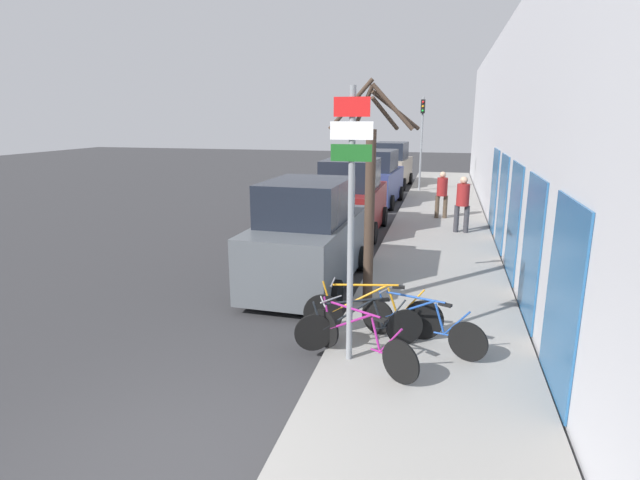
{
  "coord_description": "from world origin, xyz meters",
  "views": [
    {
      "loc": [
        2.67,
        -4.06,
        3.72
      ],
      "look_at": [
        0.4,
        5.0,
        1.41
      ],
      "focal_mm": 28.0,
      "sensor_mm": 36.0,
      "label": 1
    }
  ],
  "objects_px": {
    "bicycle_3": "(372,313)",
    "pedestrian_far": "(442,191)",
    "parked_car_0": "(309,238)",
    "parked_car_2": "(375,180)",
    "traffic_light": "(422,131)",
    "pedestrian_near": "(463,200)",
    "signpost": "(351,212)",
    "bicycle_1": "(360,326)",
    "parked_car_1": "(351,200)",
    "bicycle_2": "(420,325)",
    "bicycle_0": "(360,340)",
    "parked_car_3": "(391,167)",
    "street_tree": "(371,197)"
  },
  "relations": [
    {
      "from": "bicycle_3",
      "to": "pedestrian_far",
      "type": "relative_size",
      "value": 1.39
    },
    {
      "from": "parked_car_0",
      "to": "parked_car_2",
      "type": "relative_size",
      "value": 1.01
    },
    {
      "from": "pedestrian_far",
      "to": "traffic_light",
      "type": "distance_m",
      "value": 7.26
    },
    {
      "from": "bicycle_3",
      "to": "parked_car_0",
      "type": "bearing_deg",
      "value": 29.76
    },
    {
      "from": "pedestrian_near",
      "to": "signpost",
      "type": "bearing_deg",
      "value": -97.28
    },
    {
      "from": "bicycle_1",
      "to": "parked_car_2",
      "type": "bearing_deg",
      "value": -15.09
    },
    {
      "from": "parked_car_1",
      "to": "pedestrian_far",
      "type": "relative_size",
      "value": 2.51
    },
    {
      "from": "bicycle_1",
      "to": "traffic_light",
      "type": "relative_size",
      "value": 0.43
    },
    {
      "from": "bicycle_3",
      "to": "bicycle_2",
      "type": "bearing_deg",
      "value": -109.45
    },
    {
      "from": "bicycle_0",
      "to": "pedestrian_far",
      "type": "distance_m",
      "value": 11.65
    },
    {
      "from": "bicycle_2",
      "to": "parked_car_2",
      "type": "height_order",
      "value": "parked_car_2"
    },
    {
      "from": "signpost",
      "to": "parked_car_3",
      "type": "relative_size",
      "value": 0.93
    },
    {
      "from": "parked_car_0",
      "to": "street_tree",
      "type": "height_order",
      "value": "street_tree"
    },
    {
      "from": "bicycle_1",
      "to": "street_tree",
      "type": "bearing_deg",
      "value": -17.48
    },
    {
      "from": "bicycle_1",
      "to": "parked_car_2",
      "type": "distance_m",
      "value": 14.41
    },
    {
      "from": "pedestrian_far",
      "to": "street_tree",
      "type": "distance_m",
      "value": 9.14
    },
    {
      "from": "parked_car_2",
      "to": "parked_car_0",
      "type": "bearing_deg",
      "value": -86.64
    },
    {
      "from": "parked_car_1",
      "to": "pedestrian_far",
      "type": "xyz_separation_m",
      "value": [
        2.84,
        2.55,
        0.03
      ]
    },
    {
      "from": "bicycle_3",
      "to": "street_tree",
      "type": "bearing_deg",
      "value": 6.16
    },
    {
      "from": "bicycle_1",
      "to": "pedestrian_far",
      "type": "xyz_separation_m",
      "value": [
        1.11,
        11.07,
        0.61
      ]
    },
    {
      "from": "bicycle_0",
      "to": "traffic_light",
      "type": "xyz_separation_m",
      "value": [
        -0.12,
        18.5,
        2.51
      ]
    },
    {
      "from": "bicycle_2",
      "to": "street_tree",
      "type": "bearing_deg",
      "value": 54.68
    },
    {
      "from": "bicycle_3",
      "to": "parked_car_0",
      "type": "relative_size",
      "value": 0.53
    },
    {
      "from": "bicycle_0",
      "to": "traffic_light",
      "type": "relative_size",
      "value": 0.4
    },
    {
      "from": "bicycle_0",
      "to": "parked_car_2",
      "type": "relative_size",
      "value": 0.42
    },
    {
      "from": "signpost",
      "to": "traffic_light",
      "type": "height_order",
      "value": "traffic_light"
    },
    {
      "from": "parked_car_3",
      "to": "pedestrian_far",
      "type": "distance_m",
      "value": 9.43
    },
    {
      "from": "bicycle_0",
      "to": "parked_car_0",
      "type": "height_order",
      "value": "parked_car_0"
    },
    {
      "from": "parked_car_0",
      "to": "parked_car_3",
      "type": "relative_size",
      "value": 1.03
    },
    {
      "from": "bicycle_2",
      "to": "pedestrian_near",
      "type": "distance_m",
      "value": 8.63
    },
    {
      "from": "bicycle_3",
      "to": "parked_car_1",
      "type": "height_order",
      "value": "parked_car_1"
    },
    {
      "from": "signpost",
      "to": "bicycle_2",
      "type": "relative_size",
      "value": 1.98
    },
    {
      "from": "bicycle_0",
      "to": "bicycle_2",
      "type": "height_order",
      "value": "bicycle_0"
    },
    {
      "from": "signpost",
      "to": "pedestrian_near",
      "type": "relative_size",
      "value": 2.25
    },
    {
      "from": "pedestrian_near",
      "to": "traffic_light",
      "type": "distance_m",
      "value": 9.5
    },
    {
      "from": "signpost",
      "to": "parked_car_2",
      "type": "bearing_deg",
      "value": 96.46
    },
    {
      "from": "bicycle_1",
      "to": "bicycle_2",
      "type": "distance_m",
      "value": 0.97
    },
    {
      "from": "signpost",
      "to": "bicycle_0",
      "type": "relative_size",
      "value": 2.19
    },
    {
      "from": "bicycle_3",
      "to": "pedestrian_near",
      "type": "distance_m",
      "value": 8.53
    },
    {
      "from": "bicycle_0",
      "to": "bicycle_2",
      "type": "distance_m",
      "value": 1.15
    },
    {
      "from": "traffic_light",
      "to": "pedestrian_far",
      "type": "bearing_deg",
      "value": -80.63
    },
    {
      "from": "bicycle_1",
      "to": "parked_car_1",
      "type": "xyz_separation_m",
      "value": [
        -1.73,
        8.52,
        0.58
      ]
    },
    {
      "from": "signpost",
      "to": "bicycle_3",
      "type": "xyz_separation_m",
      "value": [
        0.22,
        0.9,
        -1.86
      ]
    },
    {
      "from": "bicycle_3",
      "to": "parked_car_2",
      "type": "bearing_deg",
      "value": 3.39
    },
    {
      "from": "parked_car_0",
      "to": "parked_car_1",
      "type": "bearing_deg",
      "value": 91.92
    },
    {
      "from": "signpost",
      "to": "parked_car_2",
      "type": "xyz_separation_m",
      "value": [
        -1.66,
        14.71,
        -1.35
      ]
    },
    {
      "from": "signpost",
      "to": "pedestrian_far",
      "type": "distance_m",
      "value": 11.62
    },
    {
      "from": "parked_car_1",
      "to": "parked_car_2",
      "type": "relative_size",
      "value": 0.96
    },
    {
      "from": "bicycle_1",
      "to": "bicycle_3",
      "type": "bearing_deg",
      "value": -37.0
    },
    {
      "from": "street_tree",
      "to": "traffic_light",
      "type": "relative_size",
      "value": 0.94
    }
  ]
}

